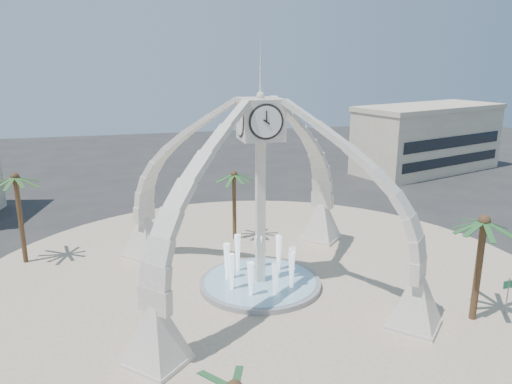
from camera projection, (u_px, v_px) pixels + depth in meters
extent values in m
plane|color=#282828|center=(260.00, 286.00, 32.99)|extent=(140.00, 140.00, 0.00)
cylinder|color=beige|center=(260.00, 286.00, 32.98)|extent=(40.00, 40.00, 0.06)
cube|color=silver|center=(260.00, 216.00, 31.69)|extent=(0.55, 0.55, 9.80)
cube|color=silver|center=(261.00, 119.00, 30.06)|extent=(2.50, 2.50, 2.50)
cone|color=silver|center=(261.00, 64.00, 29.20)|extent=(0.20, 0.20, 4.00)
cylinder|color=white|center=(266.00, 122.00, 28.86)|extent=(1.84, 0.04, 1.84)
pyramid|color=silver|center=(322.00, 222.00, 40.85)|extent=(3.80, 3.80, 3.20)
pyramid|color=silver|center=(146.00, 237.00, 37.49)|extent=(3.80, 3.80, 3.20)
pyramid|color=silver|center=(157.00, 335.00, 24.27)|extent=(3.80, 3.80, 3.20)
pyramid|color=silver|center=(416.00, 301.00, 27.64)|extent=(3.80, 3.80, 3.20)
cylinder|color=#959597|center=(260.00, 284.00, 32.94)|extent=(8.00, 8.00, 0.40)
cylinder|color=#8DBDD2|center=(260.00, 281.00, 32.88)|extent=(7.40, 7.40, 0.04)
cone|color=white|center=(260.00, 258.00, 32.45)|extent=(0.60, 0.60, 3.20)
cube|color=beige|center=(427.00, 141.00, 65.23)|extent=(21.49, 13.79, 8.00)
cube|color=beige|center=(430.00, 107.00, 64.09)|extent=(21.87, 14.17, 0.60)
cylinder|color=brown|center=(478.00, 271.00, 28.07)|extent=(0.40, 0.40, 6.13)
cylinder|color=brown|center=(21.00, 220.00, 35.90)|extent=(0.35, 0.35, 6.64)
cylinder|color=brown|center=(234.00, 207.00, 40.68)|extent=(0.33, 0.33, 5.69)
cylinder|color=slate|center=(507.00, 297.00, 29.09)|extent=(0.07, 0.07, 2.32)
cube|color=#1C7143|center=(509.00, 284.00, 28.88)|extent=(0.79, 0.07, 0.46)
cube|color=white|center=(509.00, 284.00, 28.88)|extent=(0.86, 0.06, 0.53)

